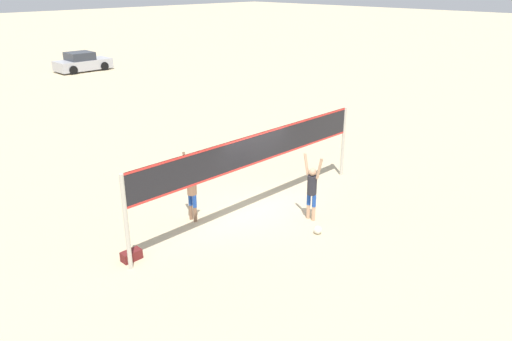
{
  "coord_description": "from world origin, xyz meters",
  "views": [
    {
      "loc": [
        -9.77,
        -9.7,
        6.73
      ],
      "look_at": [
        0.0,
        0.0,
        1.38
      ],
      "focal_mm": 35.0,
      "sensor_mm": 36.0,
      "label": 1
    }
  ],
  "objects": [
    {
      "name": "volleyball_net",
      "position": [
        0.0,
        0.0,
        1.87
      ],
      "size": [
        8.92,
        0.11,
        2.52
      ],
      "color": "beige",
      "rests_on": "ground_plane"
    },
    {
      "name": "player_blocker",
      "position": [
        -1.68,
        0.96,
        1.09
      ],
      "size": [
        0.28,
        0.7,
        2.07
      ],
      "rotation": [
        0.0,
        0.0,
        -1.57
      ],
      "color": "#8C664C",
      "rests_on": "ground_plane"
    },
    {
      "name": "volleyball",
      "position": [
        0.27,
        -2.18,
        0.12
      ],
      "size": [
        0.23,
        0.23,
        0.23
      ],
      "color": "silver",
      "rests_on": "ground_plane"
    },
    {
      "name": "parked_car_mid",
      "position": [
        8.17,
        26.82,
        0.64
      ],
      "size": [
        4.09,
        2.05,
        1.44
      ],
      "rotation": [
        0.0,
        0.0,
        -0.01
      ],
      "color": "#B7B7BC",
      "rests_on": "ground_plane"
    },
    {
      "name": "player_spiker",
      "position": [
        0.83,
        -1.47,
        1.05
      ],
      "size": [
        0.28,
        0.69,
        2.01
      ],
      "rotation": [
        0.0,
        0.0,
        1.57
      ],
      "color": "tan",
      "rests_on": "ground_plane"
    },
    {
      "name": "ground_plane",
      "position": [
        0.0,
        0.0,
        0.0
      ],
      "size": [
        200.0,
        200.0,
        0.0
      ],
      "primitive_type": "plane",
      "color": "beige"
    },
    {
      "name": "gear_bag",
      "position": [
        -4.18,
        0.32,
        0.13
      ],
      "size": [
        0.51,
        0.28,
        0.26
      ],
      "color": "maroon",
      "rests_on": "ground_plane"
    }
  ]
}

